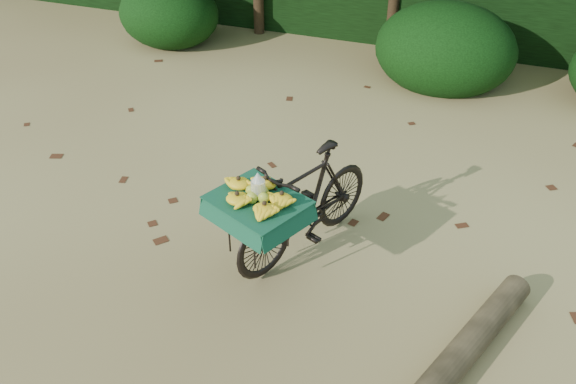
% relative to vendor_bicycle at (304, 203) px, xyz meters
% --- Properties ---
extents(ground, '(80.00, 80.00, 0.00)m').
position_rel_vendor_bicycle_xyz_m(ground, '(-0.83, 0.01, -0.54)').
color(ground, tan).
rests_on(ground, ground).
extents(vendor_bicycle, '(1.30, 1.89, 1.06)m').
position_rel_vendor_bicycle_xyz_m(vendor_bicycle, '(0.00, 0.00, 0.00)').
color(vendor_bicycle, black).
rests_on(vendor_bicycle, ground).
extents(bush_clumps, '(8.80, 1.70, 0.90)m').
position_rel_vendor_bicycle_xyz_m(bush_clumps, '(-0.33, 4.31, -0.09)').
color(bush_clumps, black).
rests_on(bush_clumps, ground).
extents(leaf_litter, '(7.00, 7.30, 0.01)m').
position_rel_vendor_bicycle_xyz_m(leaf_litter, '(-0.83, 0.66, -0.53)').
color(leaf_litter, '#442212').
rests_on(leaf_litter, ground).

